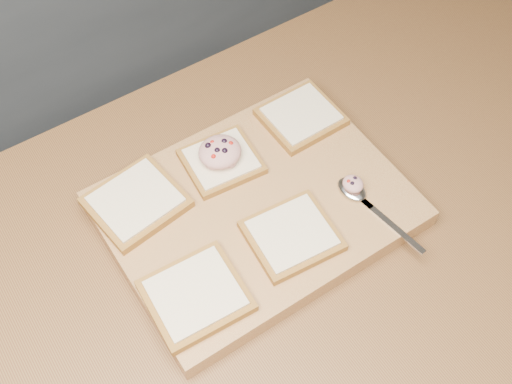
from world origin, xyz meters
The scene contains 9 objects.
cutting_board centered at (0.17, 0.06, 0.92)m, with size 0.44×0.34×0.04m, color #AD834A.
bread_far_left centered at (0.01, 0.15, 0.94)m, with size 0.15×0.14×0.02m.
bread_far_center centered at (0.16, 0.15, 0.94)m, with size 0.12×0.11×0.02m.
bread_far_right centered at (0.32, 0.15, 0.94)m, with size 0.12×0.11×0.02m.
bread_near_left centered at (0.01, -0.03, 0.94)m, with size 0.14×0.13×0.02m.
bread_near_center centered at (0.18, -0.03, 0.94)m, with size 0.13×0.12×0.02m.
tuna_salad_dollop centered at (0.16, 0.15, 0.97)m, with size 0.07×0.07×0.03m.
spoon centered at (0.30, -0.02, 0.94)m, with size 0.05×0.17×0.01m.
spoon_salad centered at (0.30, -0.01, 0.96)m, with size 0.03×0.03×0.02m.
Camera 1 is at (-0.13, -0.39, 1.76)m, focal length 45.00 mm.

